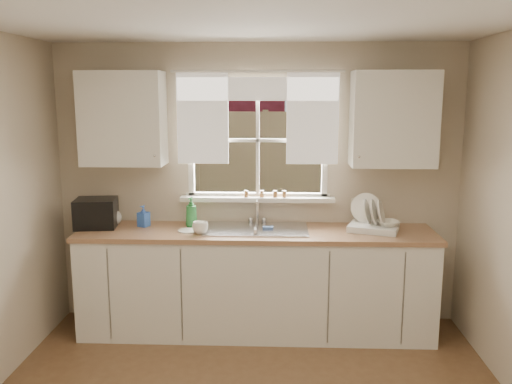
{
  "coord_description": "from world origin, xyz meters",
  "views": [
    {
      "loc": [
        0.18,
        -2.8,
        2.07
      ],
      "look_at": [
        0.0,
        1.65,
        1.25
      ],
      "focal_mm": 38.0,
      "sensor_mm": 36.0,
      "label": 1
    }
  ],
  "objects_px": {
    "soap_bottle_a": "(191,212)",
    "cup": "(200,228)",
    "dish_rack": "(373,222)",
    "black_appliance": "(96,213)"
  },
  "relations": [
    {
      "from": "soap_bottle_a",
      "to": "black_appliance",
      "type": "distance_m",
      "value": 0.83
    },
    {
      "from": "black_appliance",
      "to": "soap_bottle_a",
      "type": "bearing_deg",
      "value": -5.39
    },
    {
      "from": "dish_rack",
      "to": "black_appliance",
      "type": "bearing_deg",
      "value": 179.53
    },
    {
      "from": "black_appliance",
      "to": "cup",
      "type": "bearing_deg",
      "value": -19.54
    },
    {
      "from": "cup",
      "to": "black_appliance",
      "type": "relative_size",
      "value": 0.38
    },
    {
      "from": "soap_bottle_a",
      "to": "cup",
      "type": "height_order",
      "value": "soap_bottle_a"
    },
    {
      "from": "dish_rack",
      "to": "black_appliance",
      "type": "distance_m",
      "value": 2.4
    },
    {
      "from": "soap_bottle_a",
      "to": "cup",
      "type": "xyz_separation_m",
      "value": [
        0.11,
        -0.23,
        -0.08
      ]
    },
    {
      "from": "dish_rack",
      "to": "cup",
      "type": "bearing_deg",
      "value": -173.2
    },
    {
      "from": "soap_bottle_a",
      "to": "cup",
      "type": "relative_size",
      "value": 2.03
    }
  ]
}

